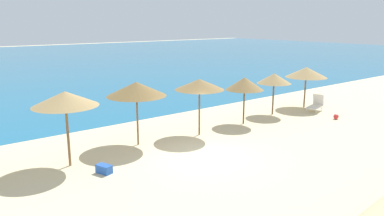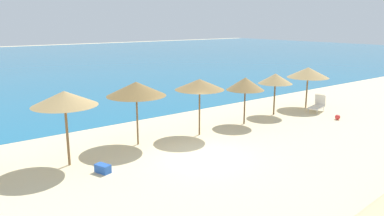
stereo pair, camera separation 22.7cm
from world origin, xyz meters
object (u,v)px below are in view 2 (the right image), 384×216
Objects in this scene: beach_umbrella_3 at (136,89)px; beach_ball at (338,117)px; beach_umbrella_2 at (64,99)px; beach_umbrella_7 at (308,73)px; beach_umbrella_5 at (245,84)px; cooler_box at (103,169)px; beach_umbrella_6 at (275,79)px; beach_umbrella_4 at (200,84)px; lounge_chair_0 at (317,105)px.

beach_ball is at bearing -15.29° from beach_umbrella_3.
beach_umbrella_2 reaches higher than beach_umbrella_7.
beach_ball is (-1.14, -2.95, -2.11)m from beach_umbrella_7.
cooler_box is at bearing -169.68° from beach_umbrella_5.
beach_umbrella_3 is 9.13m from beach_umbrella_6.
beach_umbrella_4 reaches higher than cooler_box.
beach_umbrella_2 reaches higher than cooler_box.
beach_umbrella_3 is 4.08m from cooler_box.
beach_umbrella_3 reaches higher than beach_umbrella_6.
lounge_chair_0 is at bearing -2.26° from beach_umbrella_2.
beach_umbrella_3 is at bearing 176.00° from beach_umbrella_5.
lounge_chair_0 is (2.69, -1.12, -1.74)m from beach_umbrella_6.
beach_ball is 0.50× the size of cooler_box.
beach_ball is at bearing -56.93° from beach_umbrella_6.
beach_umbrella_2 is 4.99× the size of cooler_box.
beach_umbrella_7 reaches higher than beach_ball.
beach_umbrella_7 is (5.93, 0.37, 0.07)m from beach_umbrella_5.
beach_umbrella_3 is 9.72× the size of beach_ball.
beach_ball is (11.05, -3.02, -2.38)m from beach_umbrella_3.
beach_umbrella_5 is 4.34× the size of cooler_box.
beach_umbrella_2 is 14.79m from beach_ball.
beach_umbrella_5 is 8.62× the size of beach_ball.
beach_umbrella_3 is 12.20m from beach_umbrella_7.
beach_umbrella_2 is 6.41m from beach_umbrella_4.
beach_umbrella_5 is at bearing 151.67° from beach_ball.
beach_umbrella_4 is at bearing 71.44° from lounge_chair_0.
beach_umbrella_2 is at bearing -178.14° from beach_umbrella_7.
beach_umbrella_3 is at bearing 9.85° from beach_umbrella_2.
lounge_chair_0 is 2.55× the size of cooler_box.
beach_umbrella_4 is at bearing -178.02° from beach_umbrella_5.
beach_ball is at bearing -4.05° from cooler_box.
beach_umbrella_5 is (6.26, -0.44, -0.35)m from beach_umbrella_3.
beach_umbrella_3 is at bearing 69.87° from lounge_chair_0.
beach_umbrella_4 reaches higher than beach_umbrella_6.
beach_umbrella_2 is at bearing 170.35° from beach_ball.
beach_umbrella_4 reaches higher than beach_umbrella_5.
cooler_box is (-11.73, -2.00, -1.99)m from beach_umbrella_6.
beach_umbrella_5 is at bearing 1.98° from beach_umbrella_4.
beach_umbrella_4 is (3.09, -0.55, -0.05)m from beach_umbrella_3.
beach_umbrella_4 is (6.41, 0.03, -0.13)m from beach_umbrella_2.
beach_umbrella_2 is at bearing -177.58° from beach_umbrella_6.
beach_umbrella_7 reaches higher than beach_umbrella_5.
beach_umbrella_6 is (2.86, 0.39, -0.04)m from beach_umbrella_5.
beach_umbrella_5 is 5.88m from lounge_chair_0.
cooler_box is at bearing -141.83° from beach_umbrella_3.
beach_umbrella_2 is at bearing -179.74° from beach_umbrella_4.
beach_umbrella_2 is 1.15× the size of beach_umbrella_5.
beach_umbrella_2 is 1.06× the size of beach_umbrella_4.
cooler_box is (-14.81, -1.98, -2.10)m from beach_umbrella_7.
beach_umbrella_3 is at bearing 179.68° from beach_umbrella_6.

